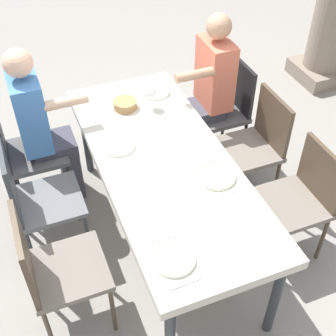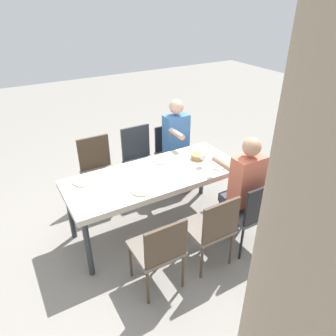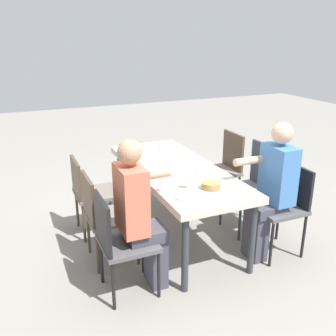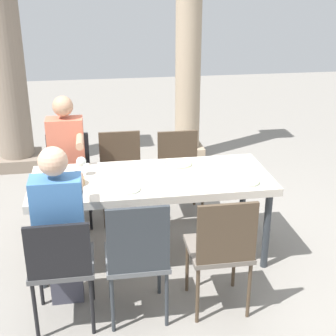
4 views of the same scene
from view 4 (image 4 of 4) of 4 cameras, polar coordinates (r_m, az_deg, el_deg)
ground_plane at (r=4.38m, az=-1.85°, el=-10.32°), size 16.00×16.00×0.00m
dining_table at (r=4.05m, az=-1.97°, el=-1.92°), size 2.02×0.82×0.77m
chair_west_north at (r=4.87m, az=-11.72°, el=-0.55°), size 0.44×0.44×0.88m
chair_west_south at (r=3.39m, az=-12.65°, el=-10.96°), size 0.44×0.44×0.88m
chair_mid_north at (r=4.86m, az=-5.61°, el=-0.21°), size 0.44×0.44×0.87m
chair_mid_south at (r=3.36m, az=-3.70°, el=-10.20°), size 0.44×0.44×0.97m
chair_east_north at (r=4.93m, az=1.39°, el=0.10°), size 0.44×0.44×0.85m
chair_east_south at (r=3.46m, az=6.40°, el=-9.31°), size 0.44×0.44×0.94m
diner_woman_green at (r=4.63m, az=-11.94°, el=0.77°), size 0.35×0.49×1.32m
diner_man_white at (r=3.44m, az=-12.71°, el=-6.95°), size 0.35×0.49×1.32m
stone_column_near at (r=6.25m, az=-18.78°, el=12.18°), size 0.56×0.56×2.83m
stone_column_centre at (r=6.29m, az=2.44°, el=13.55°), size 0.43×0.43×2.88m
plate_0 at (r=4.21m, az=-12.40°, el=-0.39°), size 0.21×0.21×0.02m
wine_glass_0 at (r=4.06m, az=-10.32°, el=0.70°), size 0.08×0.08×0.17m
fork_0 at (r=4.22m, az=-14.42°, el=-0.58°), size 0.02×0.17×0.01m
spoon_0 at (r=4.20m, az=-10.35°, el=-0.34°), size 0.02×0.17×0.01m
plate_1 at (r=3.79m, az=-4.97°, el=-2.51°), size 0.22×0.22×0.02m
fork_1 at (r=3.78m, az=-7.24°, el=-2.73°), size 0.03×0.17×0.01m
spoon_1 at (r=3.80m, az=-2.71°, el=-2.45°), size 0.03×0.17×0.01m
plate_2 at (r=4.27m, az=1.23°, el=0.50°), size 0.24×0.24×0.02m
fork_2 at (r=4.25m, az=-0.76°, el=0.31°), size 0.04×0.17×0.01m
spoon_2 at (r=4.30m, az=3.20°, el=0.54°), size 0.03×0.17×0.01m
plate_3 at (r=3.96m, az=9.25°, el=-1.59°), size 0.23×0.23×0.02m
fork_3 at (r=3.92m, az=7.16°, el=-1.82°), size 0.02×0.17×0.01m
spoon_3 at (r=4.01m, az=11.29°, el=-1.52°), size 0.02×0.17×0.01m
bread_basket at (r=3.94m, az=-11.16°, el=-1.54°), size 0.17×0.17×0.06m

